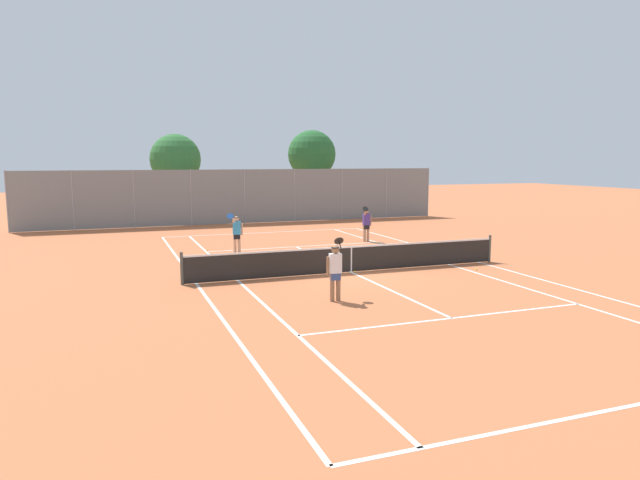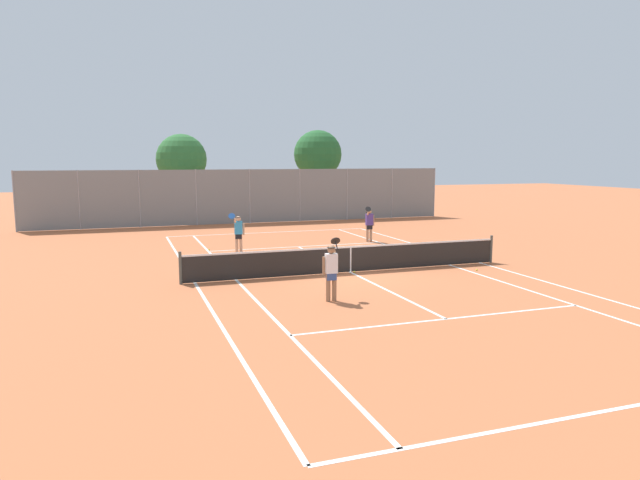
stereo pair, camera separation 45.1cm
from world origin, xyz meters
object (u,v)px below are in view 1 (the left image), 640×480
object	(u,v)px
player_near_side	(335,269)
loose_tennis_ball_1	(207,250)
player_far_left	(237,232)
player_far_right	(366,223)
tree_behind_right	(312,156)
loose_tennis_ball_0	(355,272)
tree_behind_left	(175,161)
loose_tennis_ball_2	(476,269)
tennis_net	(351,258)

from	to	relation	value
player_near_side	loose_tennis_ball_1	bearing A→B (deg)	100.62
player_far_left	player_far_right	bearing A→B (deg)	10.47
tree_behind_right	loose_tennis_ball_0	bearing A→B (deg)	-105.58
player_far_left	player_far_right	world-z (taller)	same
tree_behind_left	loose_tennis_ball_2	bearing A→B (deg)	-69.14
tree_behind_right	player_near_side	bearing A→B (deg)	-108.22
player_far_right	tree_behind_right	bearing A→B (deg)	81.43
loose_tennis_ball_2	player_far_left	bearing A→B (deg)	137.41
tennis_net	loose_tennis_ball_1	distance (m)	7.84
tree_behind_left	player_near_side	bearing A→B (deg)	-85.99
tennis_net	loose_tennis_ball_1	bearing A→B (deg)	121.26
player_far_left	tennis_net	bearing A→B (deg)	-62.01
loose_tennis_ball_1	tree_behind_right	bearing A→B (deg)	54.29
loose_tennis_ball_2	tree_behind_left	xyz separation A→B (m)	(-8.25, 21.66, 3.90)
player_near_side	player_far_right	world-z (taller)	same
loose_tennis_ball_2	tree_behind_right	bearing A→B (deg)	86.35
loose_tennis_ball_0	loose_tennis_ball_2	distance (m)	4.49
player_far_right	tree_behind_left	size ratio (longest dim) A/B	0.31
loose_tennis_ball_0	loose_tennis_ball_2	world-z (taller)	same
tree_behind_left	tennis_net	bearing A→B (deg)	-79.44
player_far_right	loose_tennis_ball_2	size ratio (longest dim) A/B	26.88
tennis_net	tree_behind_left	distance (m)	21.03
tennis_net	tree_behind_left	xyz separation A→B (m)	(-3.81, 20.40, 3.42)
loose_tennis_ball_1	tree_behind_right	size ratio (longest dim) A/B	0.01
player_far_left	tree_behind_right	xyz separation A→B (m)	(8.78, 14.91, 3.32)
player_near_side	tree_behind_left	world-z (taller)	tree_behind_left
player_far_right	loose_tennis_ball_1	xyz separation A→B (m)	(-7.84, -0.09, -0.89)
player_near_side	tree_behind_right	world-z (taller)	tree_behind_right
player_near_side	tree_behind_left	bearing A→B (deg)	94.01
player_near_side	player_far_left	distance (m)	9.27
loose_tennis_ball_2	tree_behind_left	bearing A→B (deg)	110.86
player_far_right	loose_tennis_ball_0	world-z (taller)	player_far_right
tennis_net	loose_tennis_ball_1	size ratio (longest dim) A/B	181.82
loose_tennis_ball_0	tree_behind_right	world-z (taller)	tree_behind_right
loose_tennis_ball_0	loose_tennis_ball_1	world-z (taller)	same
tennis_net	player_near_side	distance (m)	4.28
player_far_right	tree_behind_left	xyz separation A→B (m)	(-7.58, 13.62, 3.01)
tennis_net	tree_behind_right	bearing A→B (deg)	74.08
player_far_left	tree_behind_right	world-z (taller)	tree_behind_right
player_far_left	player_far_right	size ratio (longest dim) A/B	1.00
loose_tennis_ball_2	tree_behind_right	xyz separation A→B (m)	(1.39, 21.71, 4.21)
loose_tennis_ball_1	loose_tennis_ball_2	size ratio (longest dim) A/B	1.00
player_near_side	player_far_left	world-z (taller)	same
tennis_net	tree_behind_right	size ratio (longest dim) A/B	1.97
tennis_net	tree_behind_right	xyz separation A→B (m)	(5.83, 20.46, 3.73)
loose_tennis_ball_2	tree_behind_left	world-z (taller)	tree_behind_left
player_far_left	tree_behind_left	xyz separation A→B (m)	(-0.86, 14.86, 3.01)
player_far_left	tree_behind_left	size ratio (longest dim) A/B	0.31
player_near_side	tree_behind_left	distance (m)	24.34
tree_behind_right	loose_tennis_ball_1	bearing A→B (deg)	-125.71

